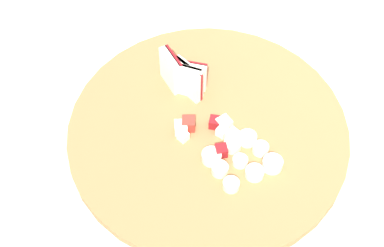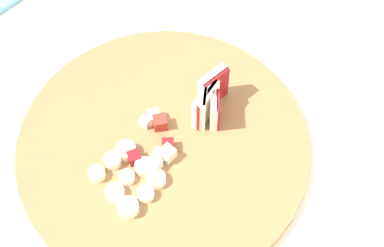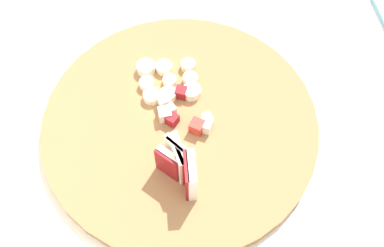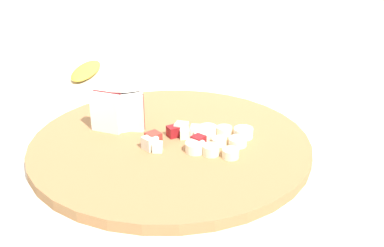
{
  "view_description": "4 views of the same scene",
  "coord_description": "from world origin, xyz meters",
  "views": [
    {
      "loc": [
        0.52,
        -0.3,
        1.61
      ],
      "look_at": [
        0.12,
        -0.04,
        0.94
      ],
      "focal_mm": 53.41,
      "sensor_mm": 36.0,
      "label": 1
    },
    {
      "loc": [
        0.38,
        0.31,
        1.63
      ],
      "look_at": [
        0.07,
        0.0,
        0.92
      ],
      "focal_mm": 54.1,
      "sensor_mm": 36.0,
      "label": 2
    },
    {
      "loc": [
        -0.26,
        0.03,
        1.53
      ],
      "look_at": [
        0.09,
        -0.03,
        0.94
      ],
      "focal_mm": 44.93,
      "sensor_mm": 36.0,
      "label": 3
    },
    {
      "loc": [
        0.34,
        -0.61,
        1.22
      ],
      "look_at": [
        0.15,
        -0.01,
        0.93
      ],
      "focal_mm": 43.64,
      "sensor_mm": 36.0,
      "label": 4
    }
  ],
  "objects": [
    {
      "name": "apple_wedge_fan",
      "position": [
        0.03,
        -0.0,
        0.93
      ],
      "size": [
        0.08,
        0.05,
        0.06
      ],
      "color": "maroon",
      "rests_on": "cutting_board"
    },
    {
      "name": "banana_slice_rows",
      "position": [
        0.19,
        -0.0,
        0.91
      ],
      "size": [
        0.09,
        0.1,
        0.02
      ],
      "color": "#F4EAC6",
      "rests_on": "cutting_board"
    },
    {
      "name": "cutting_board",
      "position": [
        0.12,
        -0.01,
        0.89
      ],
      "size": [
        0.43,
        0.43,
        0.02
      ],
      "primitive_type": "cylinder",
      "color": "olive",
      "rests_on": "tiled_countertop"
    },
    {
      "name": "apple_dice_pile",
      "position": [
        0.12,
        -0.02,
        0.91
      ],
      "size": [
        0.09,
        0.08,
        0.02
      ],
      "color": "beige",
      "rests_on": "cutting_board"
    },
    {
      "name": "tile_backsplash",
      "position": [
        0.0,
        0.46,
        0.66
      ],
      "size": [
        2.4,
        0.04,
        1.32
      ],
      "primitive_type": "cube",
      "color": "silver",
      "rests_on": "ground"
    },
    {
      "name": "tiled_countertop",
      "position": [
        0.0,
        -0.0,
        0.44
      ],
      "size": [
        1.2,
        0.88,
        0.89
      ],
      "color": "silver",
      "rests_on": "ground"
    }
  ]
}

